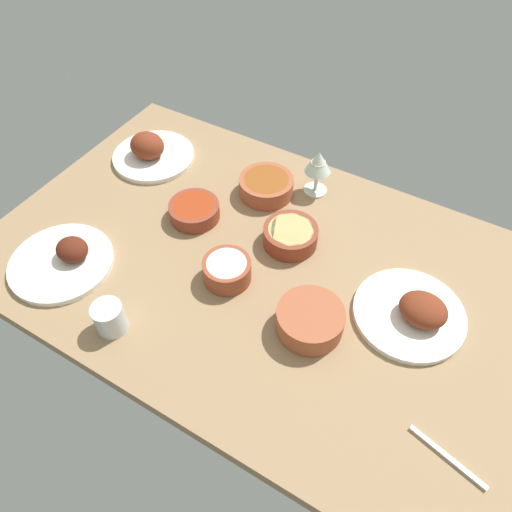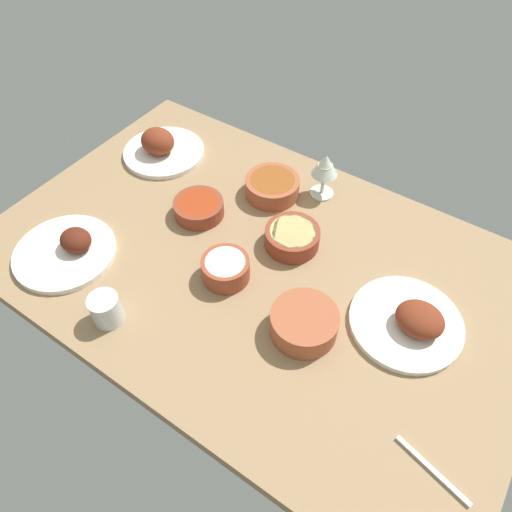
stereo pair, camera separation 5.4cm
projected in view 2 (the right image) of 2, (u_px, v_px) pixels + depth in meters
dining_table at (256, 266)px, 125.84cm from camera, size 140.00×90.00×4.00cm
plate_far_side at (411, 321)px, 109.82cm from camera, size 26.43×26.43×7.46cm
plate_center_main at (161, 147)px, 150.87cm from camera, size 25.65×25.65×9.23cm
plate_near_viewer at (68, 250)px, 124.68cm from camera, size 26.63×26.63×7.03cm
bowl_cream at (226, 268)px, 118.57cm from camera, size 12.15×12.15×5.97cm
bowl_sauce at (199, 207)px, 133.66cm from camera, size 14.12×14.12×4.56cm
bowl_soup at (272, 186)px, 138.76cm from camera, size 15.86×15.86×5.41cm
bowl_pasta at (292, 237)px, 125.85cm from camera, size 14.60×14.60×5.34cm
bowl_potatoes at (304, 323)px, 108.17cm from camera, size 15.70×15.70×6.27cm
wine_glass at (325, 167)px, 133.49cm from camera, size 7.60×7.60×14.00cm
water_tumbler at (106, 309)px, 109.94cm from camera, size 7.21×7.21×7.77cm
fork_loose at (432, 470)px, 90.48cm from camera, size 16.37×4.95×0.80cm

